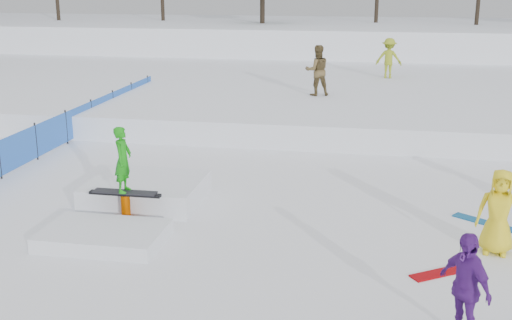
% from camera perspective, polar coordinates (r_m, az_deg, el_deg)
% --- Properties ---
extents(ground, '(120.00, 120.00, 0.00)m').
position_cam_1_polar(ground, '(13.29, -3.72, -6.79)').
color(ground, white).
extents(snow_berm, '(60.00, 14.00, 2.40)m').
position_cam_1_polar(snow_berm, '(42.17, 6.37, 10.42)').
color(snow_berm, white).
rests_on(snow_berm, ground).
extents(snow_midrise, '(50.00, 18.00, 0.80)m').
position_cam_1_polar(snow_midrise, '(28.44, 4.17, 6.27)').
color(snow_midrise, white).
rests_on(snow_midrise, ground).
extents(safety_fence, '(0.05, 16.00, 1.10)m').
position_cam_1_polar(safety_fence, '(21.30, -16.51, 2.83)').
color(safety_fence, blue).
rests_on(safety_fence, ground).
extents(walker_olive, '(1.11, 0.99, 1.91)m').
position_cam_1_polar(walker_olive, '(24.60, 5.46, 7.93)').
color(walker_olive, brown).
rests_on(walker_olive, snow_midrise).
extents(walker_ygreen, '(1.22, 0.81, 1.77)m').
position_cam_1_polar(walker_ygreen, '(29.51, 11.73, 8.85)').
color(walker_ygreen, '#8F9F1E').
rests_on(walker_ygreen, snow_midrise).
extents(spectator_purple, '(0.90, 1.03, 1.66)m').
position_cam_1_polar(spectator_purple, '(9.87, 18.05, -10.65)').
color(spectator_purple, '#5D208C').
rests_on(spectator_purple, ground).
extents(spectator_yellow, '(0.90, 0.67, 1.67)m').
position_cam_1_polar(spectator_yellow, '(13.04, 20.76, -4.34)').
color(spectator_yellow, yellow).
rests_on(spectator_yellow, ground).
extents(loose_board_red, '(1.31, 1.02, 0.03)m').
position_cam_1_polar(loose_board_red, '(12.20, 16.46, -9.51)').
color(loose_board_red, '#910207').
rests_on(loose_board_red, ground).
extents(loose_board_teal, '(1.30, 1.04, 0.03)m').
position_cam_1_polar(loose_board_teal, '(14.80, 19.63, -5.24)').
color(loose_board_teal, '#105182').
rests_on(loose_board_teal, ground).
extents(jib_rail_feature, '(2.60, 4.40, 2.11)m').
position_cam_1_polar(jib_rail_feature, '(14.73, -10.67, -3.47)').
color(jib_rail_feature, white).
rests_on(jib_rail_feature, ground).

